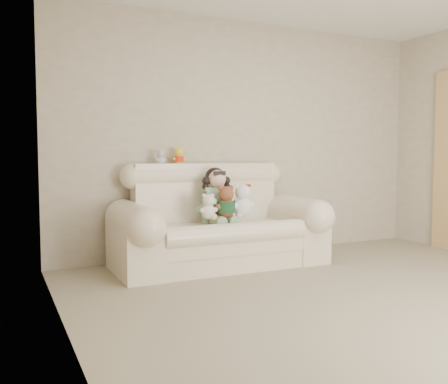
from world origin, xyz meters
TOP-DOWN VIEW (x-y plane):
  - floor at (0.00, 0.00)m, footprint 5.00×5.00m
  - wall_back at (0.00, 2.50)m, footprint 4.50×0.00m
  - wall_left at (-2.25, 0.00)m, footprint 0.00×5.00m
  - sofa at (-0.60, 2.00)m, footprint 2.10×0.95m
  - seated_child at (-0.60, 2.08)m, footprint 0.37×0.44m
  - brown_teddy at (-0.59, 1.88)m, footprint 0.29×0.25m
  - white_cat at (-0.41, 1.87)m, footprint 0.27×0.22m
  - cream_teddy at (-0.78, 1.87)m, footprint 0.22×0.19m
  - yellow_mini_bear at (-0.89, 2.39)m, footprint 0.15×0.12m
  - grey_mini_plush at (-1.10, 2.35)m, footprint 0.15×0.13m

SIDE VIEW (x-z plane):
  - floor at x=0.00m, z-range 0.00..0.00m
  - sofa at x=-0.60m, z-range 0.00..1.03m
  - cream_teddy at x=-0.78m, z-range 0.50..0.79m
  - brown_teddy at x=-0.59m, z-range 0.50..0.87m
  - white_cat at x=-0.41m, z-range 0.50..0.89m
  - seated_child at x=-0.60m, z-range 0.42..1.00m
  - grey_mini_plush at x=-1.10m, z-range 1.01..1.20m
  - yellow_mini_bear at x=-0.89m, z-range 1.01..1.23m
  - wall_back at x=0.00m, z-range -0.95..3.55m
  - wall_left at x=-2.25m, z-range -1.20..3.80m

